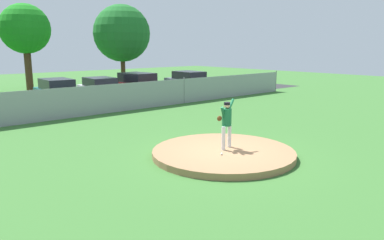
{
  "coord_description": "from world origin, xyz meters",
  "views": [
    {
      "loc": [
        -8.7,
        -8.29,
        3.65
      ],
      "look_at": [
        0.07,
        1.7,
        0.99
      ],
      "focal_mm": 34.21,
      "sensor_mm": 36.0,
      "label": 1
    }
  ],
  "objects_px": {
    "parked_car_teal": "(57,93)",
    "pitcher_youth": "(226,120)",
    "baseball": "(222,154)",
    "parked_car_red": "(137,86)",
    "traffic_cone_orange": "(29,103)",
    "parked_car_white": "(100,89)",
    "parked_car_slate": "(189,82)"
  },
  "relations": [
    {
      "from": "parked_car_teal",
      "to": "traffic_cone_orange",
      "type": "relative_size",
      "value": 8.07
    },
    {
      "from": "parked_car_slate",
      "to": "parked_car_white",
      "type": "bearing_deg",
      "value": 176.43
    },
    {
      "from": "parked_car_red",
      "to": "parked_car_white",
      "type": "distance_m",
      "value": 2.77
    },
    {
      "from": "pitcher_youth",
      "to": "parked_car_red",
      "type": "distance_m",
      "value": 15.52
    },
    {
      "from": "pitcher_youth",
      "to": "parked_car_red",
      "type": "relative_size",
      "value": 0.36
    },
    {
      "from": "baseball",
      "to": "parked_car_red",
      "type": "distance_m",
      "value": 16.19
    },
    {
      "from": "parked_car_red",
      "to": "parked_car_slate",
      "type": "bearing_deg",
      "value": 0.14
    },
    {
      "from": "pitcher_youth",
      "to": "traffic_cone_orange",
      "type": "relative_size",
      "value": 3.09
    },
    {
      "from": "parked_car_slate",
      "to": "pitcher_youth",
      "type": "bearing_deg",
      "value": -126.75
    },
    {
      "from": "parked_car_teal",
      "to": "traffic_cone_orange",
      "type": "xyz_separation_m",
      "value": [
        -1.65,
        0.35,
        -0.55
      ]
    },
    {
      "from": "parked_car_red",
      "to": "parked_car_slate",
      "type": "height_order",
      "value": "parked_car_red"
    },
    {
      "from": "parked_car_red",
      "to": "traffic_cone_orange",
      "type": "bearing_deg",
      "value": 176.84
    },
    {
      "from": "pitcher_youth",
      "to": "parked_car_slate",
      "type": "distance_m",
      "value": 18.0
    },
    {
      "from": "parked_car_teal",
      "to": "parked_car_red",
      "type": "height_order",
      "value": "parked_car_red"
    },
    {
      "from": "baseball",
      "to": "traffic_cone_orange",
      "type": "height_order",
      "value": "traffic_cone_orange"
    },
    {
      "from": "parked_car_white",
      "to": "traffic_cone_orange",
      "type": "relative_size",
      "value": 7.51
    },
    {
      "from": "parked_car_red",
      "to": "pitcher_youth",
      "type": "bearing_deg",
      "value": -111.77
    },
    {
      "from": "pitcher_youth",
      "to": "parked_car_slate",
      "type": "bearing_deg",
      "value": 53.25
    },
    {
      "from": "parked_car_teal",
      "to": "parked_car_white",
      "type": "bearing_deg",
      "value": 7.54
    },
    {
      "from": "parked_car_white",
      "to": "traffic_cone_orange",
      "type": "bearing_deg",
      "value": -179.1
    },
    {
      "from": "baseball",
      "to": "parked_car_white",
      "type": "distance_m",
      "value": 15.79
    },
    {
      "from": "parked_car_white",
      "to": "parked_car_slate",
      "type": "bearing_deg",
      "value": -3.57
    },
    {
      "from": "parked_car_teal",
      "to": "pitcher_youth",
      "type": "bearing_deg",
      "value": -89.32
    },
    {
      "from": "parked_car_teal",
      "to": "traffic_cone_orange",
      "type": "distance_m",
      "value": 1.77
    },
    {
      "from": "traffic_cone_orange",
      "to": "baseball",
      "type": "bearing_deg",
      "value": -85.69
    },
    {
      "from": "parked_car_red",
      "to": "parked_car_slate",
      "type": "distance_m",
      "value": 5.01
    },
    {
      "from": "traffic_cone_orange",
      "to": "pitcher_youth",
      "type": "bearing_deg",
      "value": -82.99
    },
    {
      "from": "parked_car_white",
      "to": "traffic_cone_orange",
      "type": "xyz_separation_m",
      "value": [
        -4.85,
        -0.08,
        -0.49
      ]
    },
    {
      "from": "baseball",
      "to": "parked_car_red",
      "type": "height_order",
      "value": "parked_car_red"
    },
    {
      "from": "parked_car_teal",
      "to": "parked_car_slate",
      "type": "distance_m",
      "value": 10.94
    },
    {
      "from": "parked_car_red",
      "to": "parked_car_slate",
      "type": "xyz_separation_m",
      "value": [
        5.01,
        0.01,
        -0.04
      ]
    },
    {
      "from": "pitcher_youth",
      "to": "parked_car_white",
      "type": "xyz_separation_m",
      "value": [
        3.03,
        14.9,
        -0.46
      ]
    }
  ]
}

